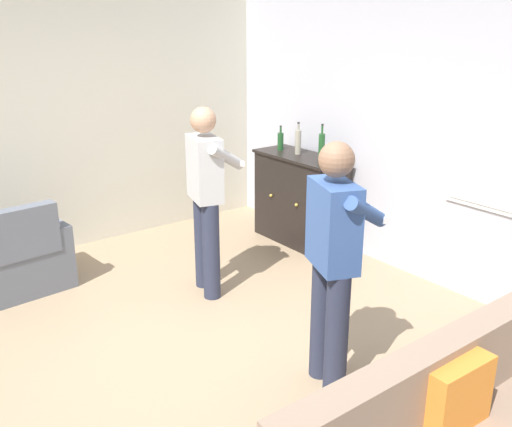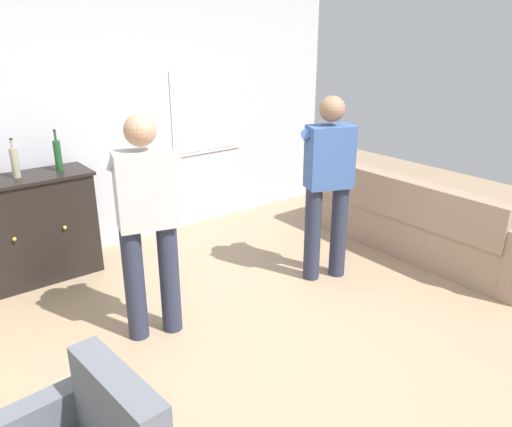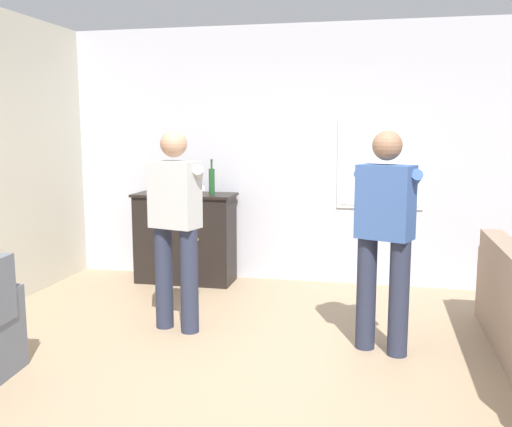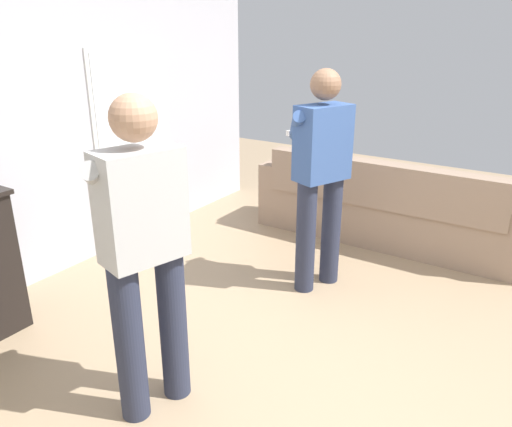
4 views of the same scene
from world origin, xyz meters
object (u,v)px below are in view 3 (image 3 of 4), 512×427
object	(u,v)px
sideboard_cabinet	(185,238)
bottle_liquor_amber	(180,181)
person_standing_right	(385,231)
bottle_wine_green	(212,181)
person_standing_left	(176,220)
bottle_spirits_clear	(156,184)

from	to	relation	value
sideboard_cabinet	bottle_liquor_amber	xyz separation A→B (m)	(-0.06, 0.01, 0.63)
bottle_liquor_amber	person_standing_right	bearing A→B (deg)	-36.44
bottle_wine_green	bottle_liquor_amber	world-z (taller)	bottle_wine_green
bottle_liquor_amber	bottle_wine_green	bearing A→B (deg)	-0.12
sideboard_cabinet	person_standing_left	size ratio (longest dim) A/B	0.66
sideboard_cabinet	person_standing_left	distance (m)	1.60
bottle_liquor_amber	bottle_spirits_clear	distance (m)	0.28
person_standing_left	person_standing_right	distance (m)	1.70
sideboard_cabinet	bottle_spirits_clear	xyz separation A→B (m)	(-0.33, -0.01, 0.59)
bottle_liquor_amber	bottle_spirits_clear	size ratio (longest dim) A/B	1.27
bottle_spirits_clear	person_standing_right	size ratio (longest dim) A/B	0.16
bottle_liquor_amber	person_standing_right	size ratio (longest dim) A/B	0.21
bottle_wine_green	person_standing_right	bearing A→B (deg)	-41.54
bottle_wine_green	person_standing_left	bearing A→B (deg)	-85.05
sideboard_cabinet	bottle_wine_green	distance (m)	0.71
sideboard_cabinet	bottle_spirits_clear	size ratio (longest dim) A/B	4.04
bottle_wine_green	person_standing_right	xyz separation A→B (m)	(1.82, -1.61, -0.20)
bottle_spirits_clear	person_standing_left	distance (m)	1.66
bottle_liquor_amber	sideboard_cabinet	bearing A→B (deg)	-5.47
bottle_liquor_amber	person_standing_left	distance (m)	1.57
person_standing_left	bottle_liquor_amber	bearing A→B (deg)	108.42
person_standing_left	person_standing_right	world-z (taller)	same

